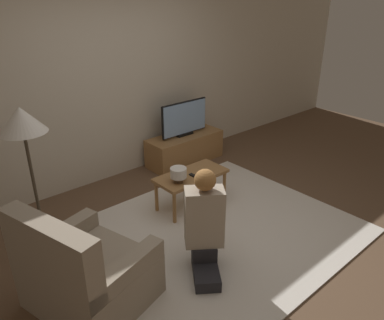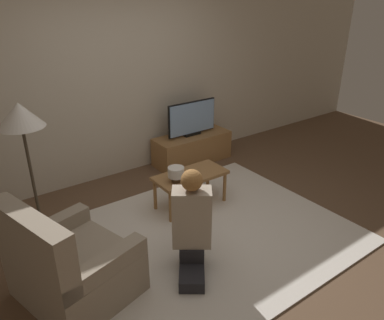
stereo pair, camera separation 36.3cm
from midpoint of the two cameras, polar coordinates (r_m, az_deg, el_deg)
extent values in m
plane|color=brown|center=(4.01, 0.59, -11.32)|extent=(10.00, 10.00, 0.00)
cube|color=beige|center=(4.97, -14.63, 11.55)|extent=(10.00, 0.06, 2.60)
cube|color=silver|center=(4.00, 0.59, -11.23)|extent=(2.87, 2.34, 0.02)
cube|color=olive|center=(5.54, -2.98, 1.75)|extent=(1.15, 0.44, 0.42)
cube|color=black|center=(5.46, -3.03, 3.97)|extent=(0.27, 0.08, 0.04)
cube|color=black|center=(5.38, -3.14, 6.41)|extent=(0.79, 0.03, 0.48)
cube|color=#8CB2E0|center=(5.38, -3.09, 6.39)|extent=(0.76, 0.04, 0.45)
cube|color=olive|center=(4.30, -2.54, -2.40)|extent=(0.85, 0.41, 0.04)
cylinder|color=olive|center=(4.09, -5.26, -7.42)|extent=(0.04, 0.04, 0.39)
cylinder|color=olive|center=(4.51, 2.64, -4.05)|extent=(0.04, 0.04, 0.39)
cylinder|color=olive|center=(4.32, -7.85, -5.66)|extent=(0.04, 0.04, 0.39)
cylinder|color=olive|center=(4.73, -0.11, -2.63)|extent=(0.04, 0.04, 0.39)
cylinder|color=#4C4233|center=(4.21, -23.80, -11.57)|extent=(0.28, 0.28, 0.03)
cylinder|color=#4C4233|center=(3.86, -25.53, -3.05)|extent=(0.03, 0.03, 1.37)
cone|color=silver|center=(3.65, -27.23, 5.43)|extent=(0.42, 0.42, 0.23)
cube|color=gray|center=(3.33, -18.13, -17.10)|extent=(0.99, 1.06, 0.39)
cube|color=gray|center=(2.93, -24.12, -13.19)|extent=(0.39, 0.90, 0.53)
cube|color=gray|center=(3.06, -13.60, -19.10)|extent=(0.79, 0.34, 0.53)
cube|color=gray|center=(3.54, -22.25, -13.58)|extent=(0.79, 0.34, 0.53)
cube|color=#232328|center=(3.45, -1.04, -16.72)|extent=(0.43, 0.47, 0.11)
cube|color=#232328|center=(3.50, -1.26, -13.45)|extent=(0.32, 0.32, 0.14)
cube|color=tan|center=(3.30, -1.31, -8.77)|extent=(0.39, 0.36, 0.54)
sphere|color=tan|center=(3.11, -1.38, -3.18)|extent=(0.18, 0.18, 0.18)
sphere|color=#9E6B38|center=(3.09, -1.35, -3.13)|extent=(0.19, 0.19, 0.19)
cube|color=black|center=(3.60, -1.73, -5.19)|extent=(0.13, 0.11, 0.04)
cylinder|color=tan|center=(3.50, 0.07, -6.09)|extent=(0.23, 0.28, 0.07)
cylinder|color=tan|center=(3.49, -3.29, -6.23)|extent=(0.23, 0.28, 0.07)
cylinder|color=#4C3823|center=(4.11, -4.60, -3.06)|extent=(0.10, 0.10, 0.06)
cylinder|color=silver|center=(4.07, -4.64, -1.99)|extent=(0.18, 0.18, 0.11)
cube|color=black|center=(4.22, -2.07, -2.54)|extent=(0.04, 0.15, 0.02)
camera|label=1|loc=(0.18, -92.41, -1.09)|focal=35.00mm
camera|label=2|loc=(0.18, 87.59, 1.09)|focal=35.00mm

